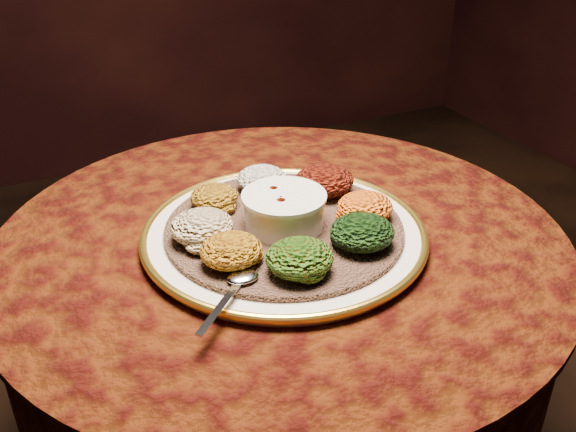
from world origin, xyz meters
name	(u,v)px	position (x,y,z in m)	size (l,w,h in m)	color
table	(281,317)	(0.00, 0.00, 0.55)	(0.96, 0.96, 0.73)	black
platter	(284,234)	(0.00, -0.02, 0.75)	(0.47, 0.47, 0.02)	silver
injera	(284,228)	(0.00, -0.02, 0.76)	(0.39, 0.39, 0.01)	brown
stew_bowl	(284,208)	(0.00, -0.02, 0.80)	(0.14, 0.14, 0.06)	silver
spoon	(240,281)	(-0.13, -0.14, 0.77)	(0.13, 0.11, 0.01)	silver
portion_ayib	(261,179)	(0.01, 0.11, 0.78)	(0.09, 0.09, 0.04)	white
portion_kitfo	(324,180)	(0.11, 0.05, 0.79)	(0.11, 0.10, 0.05)	black
portion_tikil	(365,207)	(0.12, -0.06, 0.78)	(0.09, 0.09, 0.04)	#B5770F
portion_gomen	(362,232)	(0.08, -0.13, 0.79)	(0.10, 0.10, 0.05)	black
portion_mixveg	(300,258)	(-0.04, -0.15, 0.79)	(0.10, 0.10, 0.05)	#AF2B0B
portion_kik	(231,251)	(-0.12, -0.09, 0.78)	(0.09, 0.09, 0.04)	#B2780F
portion_timatim	(202,227)	(-0.14, -0.01, 0.79)	(0.10, 0.09, 0.05)	#700607
portion_shiro	(214,197)	(-0.08, 0.09, 0.78)	(0.08, 0.08, 0.04)	#9C6512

